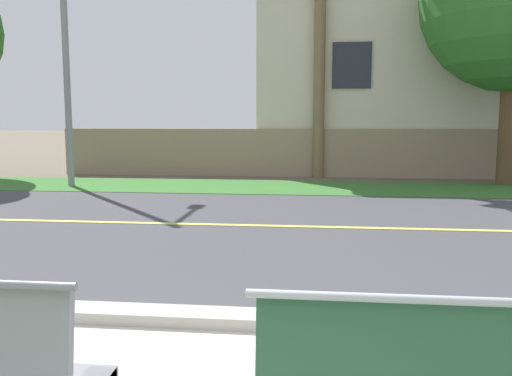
% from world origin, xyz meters
% --- Properties ---
extents(ground_plane, '(140.00, 140.00, 0.00)m').
position_xyz_m(ground_plane, '(0.00, 8.00, 0.00)').
color(ground_plane, '#665B4C').
extents(curb_edge, '(44.00, 0.30, 0.11)m').
position_xyz_m(curb_edge, '(0.00, 2.35, 0.06)').
color(curb_edge, '#ADA89E').
rests_on(curb_edge, ground_plane).
extents(street_asphalt, '(52.00, 8.00, 0.01)m').
position_xyz_m(street_asphalt, '(0.00, 6.50, 0.00)').
color(street_asphalt, '#424247').
rests_on(street_asphalt, ground_plane).
extents(road_centre_line, '(48.00, 0.14, 0.01)m').
position_xyz_m(road_centre_line, '(0.00, 6.50, 0.01)').
color(road_centre_line, '#E0CC4C').
rests_on(road_centre_line, ground_plane).
extents(far_verge_grass, '(48.00, 2.80, 0.02)m').
position_xyz_m(far_verge_grass, '(0.00, 11.42, 0.01)').
color(far_verge_grass, '#38702D').
rests_on(far_verge_grass, ground_plane).
extents(streetlamp, '(0.24, 2.10, 7.70)m').
position_xyz_m(streetlamp, '(-5.51, 11.21, 4.37)').
color(streetlamp, gray).
rests_on(streetlamp, ground_plane).
extents(garden_wall, '(13.00, 0.36, 1.40)m').
position_xyz_m(garden_wall, '(-0.52, 14.07, 0.70)').
color(garden_wall, gray).
rests_on(garden_wall, ground_plane).
extents(house_across_street, '(10.76, 6.91, 6.42)m').
position_xyz_m(house_across_street, '(3.81, 17.27, 3.25)').
color(house_across_street, beige).
rests_on(house_across_street, ground_plane).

